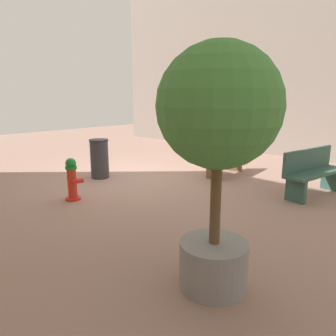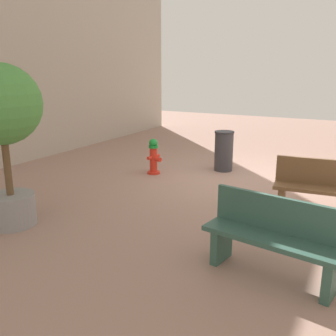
% 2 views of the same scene
% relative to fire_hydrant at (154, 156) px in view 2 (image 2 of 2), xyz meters
% --- Properties ---
extents(ground_plane, '(23.40, 23.40, 0.00)m').
position_rel_fire_hydrant_xyz_m(ground_plane, '(-1.85, -0.49, -0.42)').
color(ground_plane, '#9E7A6B').
extents(fire_hydrant, '(0.37, 0.40, 0.83)m').
position_rel_fire_hydrant_xyz_m(fire_hydrant, '(0.00, 0.00, 0.00)').
color(fire_hydrant, red).
rests_on(fire_hydrant, ground_plane).
extents(bench_near, '(1.46, 0.59, 0.95)m').
position_rel_fire_hydrant_xyz_m(bench_near, '(-3.74, 0.96, 0.07)').
color(bench_near, brown).
rests_on(bench_near, ground_plane).
extents(bench_far, '(1.74, 0.72, 0.95)m').
position_rel_fire_hydrant_xyz_m(bench_far, '(-3.56, 3.26, 0.08)').
color(bench_far, '#33594C').
rests_on(bench_far, ground_plane).
extents(planter_tree, '(1.21, 1.21, 2.50)m').
position_rel_fire_hydrant_xyz_m(planter_tree, '(0.44, 3.68, 1.26)').
color(planter_tree, gray).
rests_on(planter_tree, ground_plane).
extents(trash_bin, '(0.46, 0.46, 0.96)m').
position_rel_fire_hydrant_xyz_m(trash_bin, '(-1.35, -1.05, 0.07)').
color(trash_bin, '#38383D').
rests_on(trash_bin, ground_plane).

